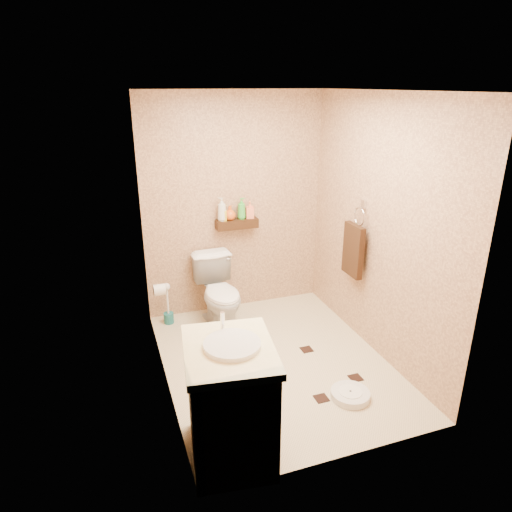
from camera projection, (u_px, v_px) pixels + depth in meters
name	position (u px, v px, depth m)	size (l,w,h in m)	color
ground	(275.00, 361.00, 4.29)	(2.50, 2.50, 0.00)	beige
wall_back	(234.00, 206.00, 4.97)	(2.00, 0.04, 2.40)	tan
wall_front	(353.00, 304.00, 2.76)	(2.00, 0.04, 2.40)	tan
wall_left	(158.00, 254.00, 3.56)	(0.04, 2.50, 2.40)	tan
wall_right	(378.00, 229.00, 4.17)	(0.04, 2.50, 2.40)	tan
ceiling	(279.00, 90.00, 3.44)	(2.00, 2.50, 0.02)	silver
wall_shelf	(237.00, 224.00, 4.96)	(0.46, 0.14, 0.10)	#36200E
floor_accents	(280.00, 361.00, 4.29)	(1.23, 1.31, 0.01)	black
toilet	(220.00, 294.00, 4.80)	(0.42, 0.74, 0.76)	white
vanity	(230.00, 401.00, 3.08)	(0.67, 0.78, 1.00)	brown
bathroom_scale	(350.00, 395.00, 3.78)	(0.39, 0.39, 0.07)	silver
toilet_brush	(168.00, 309.00, 4.92)	(0.11, 0.11, 0.47)	#1A6468
towel_ring	(354.00, 248.00, 4.46)	(0.12, 0.30, 0.76)	silver
toilet_paper	(159.00, 290.00, 4.36)	(0.12, 0.11, 0.12)	silver
bottle_a	(222.00, 209.00, 4.85)	(0.10, 0.10, 0.25)	silver
bottle_b	(223.00, 213.00, 4.87)	(0.08, 0.08, 0.17)	gold
bottle_c	(230.00, 213.00, 4.89)	(0.12, 0.12, 0.16)	#D25518
bottle_d	(242.00, 208.00, 4.92)	(0.09, 0.09, 0.23)	green
bottle_e	(250.00, 210.00, 4.96)	(0.08, 0.08, 0.18)	#FD7D54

